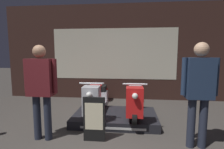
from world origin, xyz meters
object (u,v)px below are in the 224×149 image
at_px(person_right_browsing, 199,87).
at_px(price_sign_board, 94,119).
at_px(scooter_display_right, 134,101).
at_px(scooter_backrow_1, 135,97).
at_px(scooter_display_left, 97,100).
at_px(person_left_browsing, 41,84).
at_px(scooter_backrow_0, 99,96).

relative_size(person_right_browsing, price_sign_board, 2.16).
distance_m(scooter_display_right, price_sign_board, 1.18).
height_order(scooter_backrow_1, person_right_browsing, person_right_browsing).
bearing_deg(scooter_display_left, scooter_display_right, 0.00).
xyz_separation_m(scooter_display_left, person_left_browsing, (-0.82, -0.95, 0.52)).
bearing_deg(scooter_display_left, person_left_browsing, -130.98).
distance_m(scooter_backrow_1, person_right_browsing, 2.40).
distance_m(scooter_display_left, person_left_browsing, 1.36).
height_order(scooter_display_left, price_sign_board, scooter_display_left).
xyz_separation_m(scooter_backrow_1, person_left_browsing, (-1.72, -2.07, 0.71)).
xyz_separation_m(person_left_browsing, price_sign_board, (0.95, 0.02, -0.61)).
bearing_deg(scooter_backrow_1, person_right_browsing, -64.69).
distance_m(scooter_backrow_0, price_sign_board, 2.07).
bearing_deg(scooter_display_right, scooter_backrow_1, 87.55).
xyz_separation_m(scooter_backrow_1, price_sign_board, (-0.77, -2.05, 0.10)).
xyz_separation_m(scooter_display_left, scooter_display_right, (0.85, 0.00, 0.00)).
xyz_separation_m(scooter_display_right, scooter_backrow_0, (-0.99, 1.12, -0.19)).
height_order(scooter_backrow_0, scooter_backrow_1, same).
height_order(scooter_backrow_1, price_sign_board, scooter_backrow_1).
height_order(person_left_browsing, price_sign_board, person_left_browsing).
relative_size(scooter_display_left, scooter_backrow_1, 1.00).
bearing_deg(scooter_backrow_1, price_sign_board, -110.55).
bearing_deg(person_right_browsing, scooter_backrow_1, 115.31).
height_order(person_right_browsing, price_sign_board, person_right_browsing).
distance_m(scooter_display_left, person_right_browsing, 2.17).
bearing_deg(price_sign_board, person_left_browsing, -178.75).
bearing_deg(scooter_backrow_0, scooter_display_left, -82.79).
height_order(scooter_backrow_0, person_left_browsing, person_left_browsing).
distance_m(scooter_display_right, person_left_browsing, 1.99).
bearing_deg(scooter_backrow_0, scooter_backrow_1, 0.00).
bearing_deg(price_sign_board, scooter_backrow_0, 97.58).
distance_m(person_left_browsing, person_right_browsing, 2.70).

